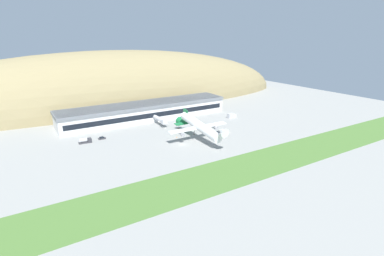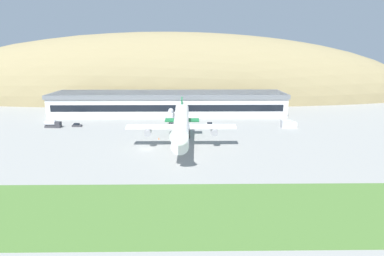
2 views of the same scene
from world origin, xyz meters
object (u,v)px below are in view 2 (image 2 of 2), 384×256
Objects in this scene: box_truck at (288,124)px; service_car_1 at (210,125)px; cargo_airplane at (181,125)px; jetway_0 at (170,114)px; terminal_building at (169,102)px; traffic_cone_1 at (184,129)px; fuel_truck at (53,124)px; service_car_0 at (77,125)px; traffic_cone_0 at (159,139)px.

service_car_1 is at bearing 173.81° from box_truck.
box_truck is (45.48, 27.24, -6.66)m from cargo_airplane.
jetway_0 is 0.33× the size of cargo_airplane.
service_car_1 is (11.95, 30.88, -7.58)m from cargo_airplane.
terminal_building is 19.70m from jetway_0.
traffic_cone_1 is at bearing -61.86° from jetway_0.
cargo_airplane reaches higher than fuel_truck.
service_car_0 is at bearing -146.00° from terminal_building.
jetway_0 reaches higher than traffic_cone_1.
jetway_0 reaches higher than traffic_cone_0.
service_car_1 is 29.03m from traffic_cone_0.
box_truck is 11.56× the size of traffic_cone_1.
fuel_truck is at bearing 179.06° from box_truck.
cargo_airplane reaches higher than terminal_building.
traffic_cone_1 is at bearing -176.76° from box_truck.
service_car_0 is 9.86m from fuel_truck.
cargo_airplane is 6.75× the size of fuel_truck.
box_truck reaches higher than service_car_0.
fuel_truck is 50.97m from traffic_cone_0.
service_car_0 is 1.06× the size of service_car_1.
terminal_building is 46.60m from traffic_cone_0.
cargo_airplane reaches higher than jetway_0.
terminal_building is 205.54× the size of traffic_cone_1.
cargo_airplane is at bearing -80.76° from jetway_0.
terminal_building is at bearing 97.84° from cargo_airplane.
service_car_1 is 68.18m from fuel_truck.
cargo_airplane is 63.55m from fuel_truck.
cargo_airplane is (7.80, -56.64, 1.69)m from terminal_building.
traffic_cone_0 is at bearing -162.80° from box_truck.
cargo_airplane is 11.49× the size of service_car_0.
box_truck is (91.98, -3.30, 0.95)m from service_car_0.
box_truck is at bearing -10.93° from jetway_0.
terminal_building is 47.06m from service_car_0.
service_car_0 reaches higher than traffic_cone_0.
service_car_1 is at bearing -19.32° from jetway_0.
cargo_airplane is 7.00× the size of box_truck.
terminal_building is at bearing 151.11° from box_truck.
service_car_0 reaches higher than traffic_cone_1.
traffic_cone_1 is at bearing -75.22° from terminal_building.
service_car_1 is at bearing 28.63° from traffic_cone_1.
jetway_0 is 2.32× the size of box_truck.
cargo_airplane reaches higher than traffic_cone_1.
jetway_0 is at bearing 169.07° from box_truck.
terminal_building reaches higher than box_truck.
service_car_0 is 58.45m from service_car_1.
service_car_0 is at bearing 152.04° from traffic_cone_0.
service_car_1 reaches higher than traffic_cone_0.
traffic_cone_0 is (-0.89, -46.17, -6.25)m from terminal_building.
cargo_airplane is 12.14× the size of service_car_1.
service_car_1 is at bearing 44.67° from traffic_cone_0.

